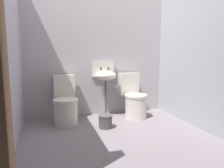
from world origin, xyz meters
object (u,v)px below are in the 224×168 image
object	(u,v)px
toilet_right	(134,99)
bucket	(105,121)
toilet_left	(65,104)
sink	(105,75)

from	to	relation	value
toilet_right	bucket	distance (m)	0.81
toilet_right	bucket	size ratio (longest dim) A/B	3.49
toilet_left	sink	size ratio (longest dim) A/B	0.79
toilet_right	sink	xyz separation A→B (m)	(-0.48, 0.19, 0.43)
sink	toilet_left	bearing A→B (deg)	-165.60
toilet_left	bucket	size ratio (longest dim) A/B	3.49
toilet_left	bucket	xyz separation A→B (m)	(0.56, -0.44, -0.21)
toilet_left	toilet_right	world-z (taller)	same
sink	bucket	world-z (taller)	sink
toilet_left	toilet_right	distance (m)	1.21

